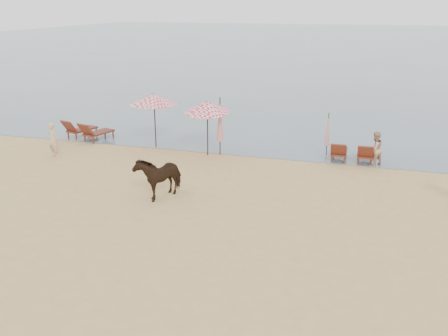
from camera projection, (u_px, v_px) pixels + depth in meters
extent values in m
plane|color=tan|center=(170.00, 264.00, 13.22)|extent=(120.00, 120.00, 0.00)
cube|color=#51606B|center=(348.00, 42.00, 85.94)|extent=(160.00, 140.00, 0.06)
cube|color=maroon|center=(82.00, 129.00, 25.64)|extent=(1.11, 1.67, 0.09)
cube|color=maroon|center=(69.00, 127.00, 24.89)|extent=(0.82, 0.68, 0.67)
cube|color=maroon|center=(99.00, 132.00, 25.02)|extent=(1.11, 1.67, 0.09)
cube|color=maroon|center=(86.00, 130.00, 24.26)|extent=(0.82, 0.68, 0.67)
cube|color=maroon|center=(339.00, 152.00, 21.95)|extent=(0.66, 1.42, 0.08)
cube|color=maroon|center=(338.00, 150.00, 21.17)|extent=(0.66, 0.47, 0.62)
cube|color=maroon|center=(365.00, 154.00, 21.65)|extent=(0.66, 1.42, 0.08)
cube|color=maroon|center=(365.00, 152.00, 20.88)|extent=(0.66, 0.47, 0.62)
cylinder|color=black|center=(155.00, 123.00, 23.49)|extent=(0.05, 0.05, 2.39)
cone|color=red|center=(154.00, 99.00, 23.13)|extent=(2.28, 2.28, 0.49)
sphere|color=black|center=(154.00, 94.00, 23.06)|extent=(0.09, 0.09, 0.09)
cylinder|color=black|center=(208.00, 131.00, 22.27)|extent=(0.05, 0.05, 2.29)
cone|color=red|center=(207.00, 107.00, 21.92)|extent=(2.03, 2.07, 0.69)
sphere|color=black|center=(207.00, 102.00, 21.86)|extent=(0.09, 0.09, 0.09)
cylinder|color=black|center=(220.00, 126.00, 22.35)|extent=(0.06, 0.06, 2.62)
cone|color=#B32124|center=(220.00, 119.00, 22.25)|extent=(0.32, 0.32, 1.97)
cylinder|color=black|center=(328.00, 134.00, 22.31)|extent=(0.04, 0.04, 1.96)
cone|color=#B32124|center=(328.00, 129.00, 22.24)|extent=(0.24, 0.24, 1.47)
imported|color=black|center=(159.00, 175.00, 17.68)|extent=(1.42, 1.99, 1.54)
imported|color=tan|center=(53.00, 140.00, 22.17)|extent=(0.67, 0.56, 1.59)
imported|color=tan|center=(375.00, 149.00, 20.94)|extent=(0.91, 0.91, 1.49)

